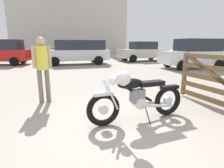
{
  "coord_description": "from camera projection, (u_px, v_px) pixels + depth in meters",
  "views": [
    {
      "loc": [
        -0.97,
        -2.77,
        1.5
      ],
      "look_at": [
        0.19,
        1.71,
        0.46
      ],
      "focal_mm": 28.81,
      "sensor_mm": 36.0,
      "label": 1
    }
  ],
  "objects": [
    {
      "name": "ground_plane",
      "position": [
        126.0,
        130.0,
        3.18
      ],
      "size": [
        80.0,
        80.0,
        0.0
      ],
      "primitive_type": "plane",
      "color": "gray"
    },
    {
      "name": "vintage_motorcycle",
      "position": [
        136.0,
        97.0,
        3.47
      ],
      "size": [
        2.08,
        0.73,
        1.07
      ],
      "rotation": [
        0.0,
        0.0,
        3.26
      ],
      "color": "black",
      "rests_on": "ground_plane"
    },
    {
      "name": "bystander",
      "position": [
        42.0,
        63.0,
        4.49
      ],
      "size": [
        0.44,
        0.3,
        1.66
      ],
      "rotation": [
        0.0,
        0.0,
        1.9
      ],
      "color": "#706656",
      "rests_on": "ground_plane"
    },
    {
      "name": "silver_sedan_mid",
      "position": [
        143.0,
        51.0,
        15.7
      ],
      "size": [
        4.33,
        2.19,
        1.67
      ],
      "rotation": [
        0.0,
        0.0,
        0.08
      ],
      "color": "black",
      "rests_on": "ground_plane"
    },
    {
      "name": "red_hatchback_near",
      "position": [
        77.0,
        51.0,
        13.16
      ],
      "size": [
        4.75,
        2.07,
        1.74
      ],
      "rotation": [
        0.0,
        0.0,
        3.17
      ],
      "color": "black",
      "rests_on": "ground_plane"
    },
    {
      "name": "blue_hatchback_right",
      "position": [
        1.0,
        52.0,
        12.81
      ],
      "size": [
        4.08,
        2.2,
        1.78
      ],
      "rotation": [
        0.0,
        0.0,
        3.01
      ],
      "color": "black",
      "rests_on": "ground_plane"
    },
    {
      "name": "pale_sedan_back",
      "position": [
        194.0,
        53.0,
        10.97
      ],
      "size": [
        3.99,
        2.0,
        1.78
      ],
      "rotation": [
        0.0,
        0.0,
        3.08
      ],
      "color": "black",
      "rests_on": "ground_plane"
    },
    {
      "name": "white_estate_far",
      "position": [
        70.0,
        50.0,
        17.9
      ],
      "size": [
        4.04,
        2.12,
        1.78
      ],
      "rotation": [
        0.0,
        0.0,
        3.24
      ],
      "color": "black",
      "rests_on": "ground_plane"
    },
    {
      "name": "industrial_building",
      "position": [
        70.0,
        25.0,
        33.25
      ],
      "size": [
        20.05,
        10.11,
        19.33
      ],
      "rotation": [
        0.0,
        0.0,
        0.06
      ],
      "color": "beige",
      "rests_on": "ground_plane"
    }
  ]
}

